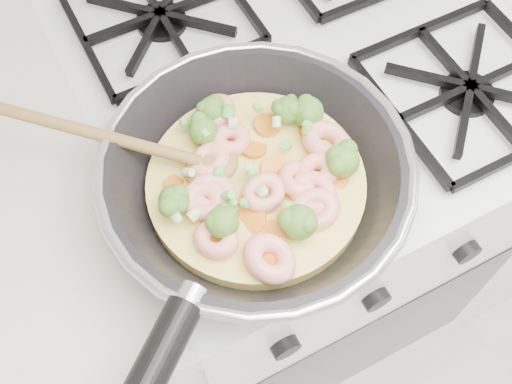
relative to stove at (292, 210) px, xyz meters
name	(u,v)px	position (x,y,z in m)	size (l,w,h in m)	color
stove	(292,210)	(0.00, 0.00, 0.00)	(0.60, 0.60, 0.92)	white
skillet	(254,181)	(-0.17, -0.17, 0.50)	(0.46, 0.44, 0.09)	black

